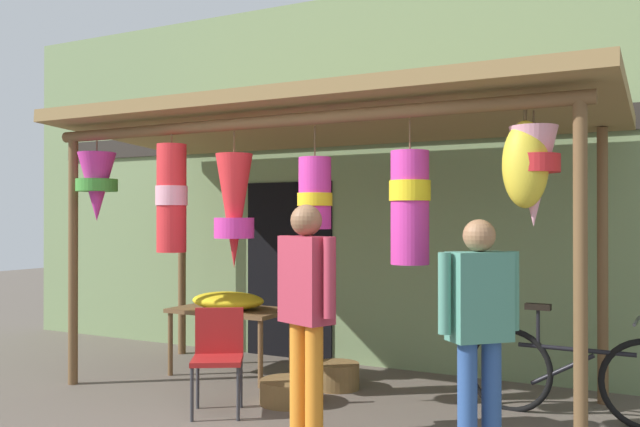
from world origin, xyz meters
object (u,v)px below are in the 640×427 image
object	(u,v)px
folding_chair	(218,350)
wicker_basket_by_table	(289,392)
display_table	(231,316)
flower_heap_on_table	(229,301)
parked_bicycle	(575,375)
customer_foreground	(306,300)
vendor_in_orange	(479,318)
wicker_basket_spare	(337,376)

from	to	relation	value
folding_chair	wicker_basket_by_table	xyz separation A→B (m)	(0.39, 0.48, -0.40)
display_table	flower_heap_on_table	distance (m)	0.18
parked_bicycle	customer_foreground	distance (m)	2.27
display_table	customer_foreground	xyz separation A→B (m)	(1.61, -1.36, 0.40)
folding_chair	wicker_basket_by_table	size ratio (longest dim) A/B	1.66
display_table	customer_foreground	bearing A→B (deg)	-40.06
flower_heap_on_table	folding_chair	bearing A→B (deg)	-58.72
wicker_basket_by_table	vendor_in_orange	bearing A→B (deg)	-18.02
flower_heap_on_table	wicker_basket_spare	world-z (taller)	flower_heap_on_table
parked_bicycle	flower_heap_on_table	bearing A→B (deg)	-178.17
display_table	flower_heap_on_table	size ratio (longest dim) A/B	1.50
wicker_basket_by_table	parked_bicycle	xyz separation A→B (m)	(2.23, 0.66, 0.25)
display_table	folding_chair	xyz separation A→B (m)	(0.65, -1.10, -0.10)
folding_chair	wicker_basket_by_table	world-z (taller)	folding_chair
folding_chair	parked_bicycle	size ratio (longest dim) A/B	0.48
display_table	vendor_in_orange	size ratio (longest dim) A/B	0.74
parked_bicycle	wicker_basket_spare	bearing A→B (deg)	-179.45
wicker_basket_spare	wicker_basket_by_table	bearing A→B (deg)	-102.66
wicker_basket_spare	vendor_in_orange	distance (m)	2.20
folding_chair	wicker_basket_by_table	bearing A→B (deg)	51.09
folding_chair	customer_foreground	bearing A→B (deg)	-14.80
folding_chair	wicker_basket_spare	world-z (taller)	folding_chair
flower_heap_on_table	wicker_basket_by_table	size ratio (longest dim) A/B	1.55
display_table	wicker_basket_spare	world-z (taller)	display_table
wicker_basket_spare	customer_foreground	distance (m)	1.69
flower_heap_on_table	wicker_basket_by_table	world-z (taller)	flower_heap_on_table
wicker_basket_by_table	folding_chair	bearing A→B (deg)	-128.91
wicker_basket_spare	customer_foreground	size ratio (longest dim) A/B	0.25
folding_chair	wicker_basket_spare	bearing A→B (deg)	64.53
folding_chair	customer_foreground	world-z (taller)	customer_foreground
display_table	wicker_basket_spare	distance (m)	1.28
customer_foreground	wicker_basket_by_table	bearing A→B (deg)	127.81
wicker_basket_spare	customer_foreground	bearing A→B (deg)	-72.60
wicker_basket_by_table	wicker_basket_spare	size ratio (longest dim) A/B	1.19
wicker_basket_spare	vendor_in_orange	size ratio (longest dim) A/B	0.27
wicker_basket_by_table	customer_foreground	size ratio (longest dim) A/B	0.30
folding_chair	parked_bicycle	bearing A→B (deg)	23.50
display_table	wicker_basket_by_table	xyz separation A→B (m)	(1.04, -0.62, -0.50)
display_table	vendor_in_orange	bearing A→B (deg)	-22.97
display_table	vendor_in_orange	xyz separation A→B (m)	(2.83, -1.20, 0.33)
parked_bicycle	vendor_in_orange	distance (m)	1.44
vendor_in_orange	customer_foreground	bearing A→B (deg)	-172.58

